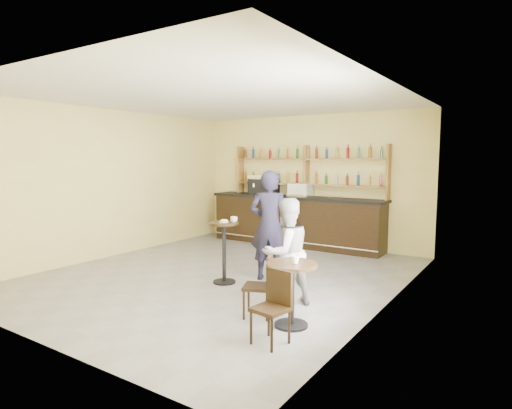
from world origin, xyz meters
The scene contains 23 objects.
floor centered at (0.00, 0.00, 0.00)m, with size 7.00×7.00×0.00m, color gray.
ceiling centered at (0.00, 0.00, 3.20)m, with size 7.00×7.00×0.00m, color white.
wall_back centered at (0.00, 3.50, 1.60)m, with size 7.00×7.00×0.00m, color #FAEA8E.
wall_front centered at (0.00, -3.50, 1.60)m, with size 7.00×7.00×0.00m, color #FAEA8E.
wall_left centered at (-3.00, 0.00, 1.60)m, with size 7.00×7.00×0.00m, color #FAEA8E.
wall_right centered at (3.00, 0.00, 1.60)m, with size 7.00×7.00×0.00m, color #FAEA8E.
window_pane centered at (2.99, -1.20, 1.70)m, with size 2.00×2.00×0.00m, color white.
window_frame centered at (2.99, -1.20, 1.70)m, with size 0.04×1.70×2.10m, color black, non-canonical shape.
shelf_unit centered at (0.00, 3.37, 1.81)m, with size 4.00×0.26×1.40m, color brown, non-canonical shape.
liquor_bottles centered at (0.00, 3.37, 1.98)m, with size 3.68×0.10×1.00m, color #8C5919, non-canonical shape.
bar_counter centered at (-0.20, 3.15, 0.61)m, with size 4.51×0.88×1.22m, color black, non-canonical shape.
espresso_machine centered at (-1.11, 3.15, 1.47)m, with size 0.70×0.45×0.50m, color black, non-canonical shape.
pastry_case centered at (-0.05, 3.15, 1.38)m, with size 0.53×0.42×0.32m, color silver, non-canonical shape.
pedestal_table centered at (0.32, -0.38, 0.53)m, with size 0.51×0.51×1.06m, color black, non-canonical shape.
napkin centered at (0.32, -0.38, 1.06)m, with size 0.14×0.14×0.00m, color white.
donut centered at (0.33, -0.39, 1.08)m, with size 0.13×0.13×0.05m, color #E9B655.
cup_pedestal centered at (0.46, -0.28, 1.11)m, with size 0.12×0.12×0.10m, color white.
man_main centered at (0.87, 0.22, 0.97)m, with size 0.71×0.47×1.94m, color black.
cafe_table centered at (2.21, -1.43, 0.41)m, with size 0.65×0.65×0.83m, color black, non-canonical shape.
cup_cafe centered at (2.26, -1.43, 0.88)m, with size 0.11×0.11×0.10m, color white.
chair_west centered at (1.66, -1.38, 0.42)m, with size 0.37×0.37×0.85m, color black, non-canonical shape.
chair_south centered at (2.26, -2.03, 0.43)m, with size 0.37×0.37×0.85m, color black, non-canonical shape.
patron_second centered at (1.77, -0.80, 0.79)m, with size 0.77×0.60×1.58m, color gray.
Camera 1 is at (4.75, -6.10, 2.15)m, focal length 30.00 mm.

